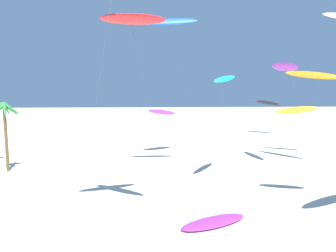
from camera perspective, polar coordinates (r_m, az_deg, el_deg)
The scene contains 10 objects.
palm_tree_1 at distance 42.28m, azimuth -28.07°, elevation 1.89°, with size 4.57×4.28×8.62m.
flying_kite_0 at distance 52.27m, azimuth 22.66°, elevation 2.77°, with size 5.85×3.97×7.77m.
flying_kite_1 at distance 38.10m, azimuth 0.31°, elevation 18.71°, with size 7.02×7.48×18.67m.
flying_kite_2 at distance 34.10m, azimuth 10.48°, elevation 8.56°, with size 4.37×9.54×11.96m.
flying_kite_3 at distance 42.74m, azimuth 20.70°, elevation 10.21°, with size 3.74×11.02×13.72m.
flying_kite_5 at distance 48.55m, azimuth -1.14°, elevation 2.61°, with size 5.31×7.43×7.20m.
flying_kite_7 at distance 23.99m, azimuth -6.95°, elevation 19.04°, with size 6.28×4.56×16.12m.
flying_kite_9 at distance 45.32m, azimuth 25.02°, elevation 8.55°, with size 5.64×6.06×12.90m.
flying_kite_10 at distance 70.99m, azimuth 18.08°, elevation 4.07°, with size 6.00×11.24×7.73m.
grounded_kite_0 at distance 24.90m, azimuth 8.42°, elevation -17.14°, with size 5.93×4.08×0.32m.
Camera 1 is at (2.06, -4.73, 10.45)m, focal length 32.96 mm.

